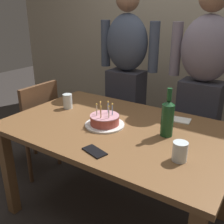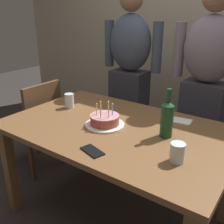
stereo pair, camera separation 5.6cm
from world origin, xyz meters
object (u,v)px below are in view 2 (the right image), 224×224
water_glass_far (177,153)px  wine_bottle (167,118)px  person_man_bearded (130,75)px  water_glass_near (69,101)px  birthday_cake (105,121)px  cell_phone (92,151)px  napkin_stack (181,121)px  person_woman_cardigan (205,88)px  dining_chair (38,120)px

water_glass_far → wine_bottle: bearing=125.9°
person_man_bearded → water_glass_near: bearing=81.7°
birthday_cake → cell_phone: size_ratio=1.85×
birthday_cake → wine_bottle: 0.42m
water_glass_far → napkin_stack: (-0.18, 0.50, -0.05)m
birthday_cake → cell_phone: 0.35m
water_glass_far → napkin_stack: size_ratio=0.76×
birthday_cake → napkin_stack: 0.54m
birthday_cake → water_glass_near: 0.45m
water_glass_near → cell_phone: water_glass_near is taller
water_glass_far → person_woman_cardigan: person_woman_cardigan is taller
cell_phone → napkin_stack: (0.24, 0.68, 0.00)m
birthday_cake → water_glass_far: 0.59m
birthday_cake → person_man_bearded: bearing=111.6°
cell_phone → water_glass_far: bearing=38.9°
person_woman_cardigan → dining_chair: (-1.27, -0.70, -0.36)m
water_glass_near → person_man_bearded: person_man_bearded is taller
water_glass_far → person_man_bearded: 1.33m
napkin_stack → person_woman_cardigan: size_ratio=0.08×
dining_chair → person_woman_cardigan: bearing=118.9°
birthday_cake → napkin_stack: bearing=42.7°
napkin_stack → person_man_bearded: (-0.72, 0.47, 0.13)m
napkin_stack → birthday_cake: bearing=-137.3°
person_man_bearded → cell_phone: bearing=112.8°
birthday_cake → person_man_bearded: 0.90m
cell_phone → dining_chair: size_ratio=0.17×
cell_phone → person_man_bearded: size_ratio=0.09×
water_glass_near → wine_bottle: bearing=-1.5°
napkin_stack → dining_chair: 1.31m
cell_phone → person_man_bearded: (-0.48, 1.15, 0.13)m
person_woman_cardigan → birthday_cake: bearing=64.7°
cell_phone → napkin_stack: 0.72m
cell_phone → person_man_bearded: person_man_bearded is taller
water_glass_far → person_woman_cardigan: 0.99m
wine_bottle → person_man_bearded: (-0.73, 0.74, 0.01)m
water_glass_near → napkin_stack: (0.83, 0.25, -0.05)m
water_glass_far → cell_phone: size_ratio=0.72×
birthday_cake → napkin_stack: birthday_cake is taller
birthday_cake → water_glass_far: size_ratio=2.57×
wine_bottle → dining_chair: (-1.28, 0.04, -0.34)m
water_glass_far → dining_chair: 1.50m
wine_bottle → napkin_stack: wine_bottle is taller
birthday_cake → person_man_bearded: person_man_bearded is taller
water_glass_near → dining_chair: size_ratio=0.13×
birthday_cake → person_woman_cardigan: (0.39, 0.83, 0.10)m
napkin_stack → cell_phone: bearing=-109.4°
person_woman_cardigan → dining_chair: size_ratio=1.90×
wine_bottle → birthday_cake: bearing=-167.1°
water_glass_near → person_man_bearded: 0.73m
birthday_cake → dining_chair: size_ratio=0.31×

